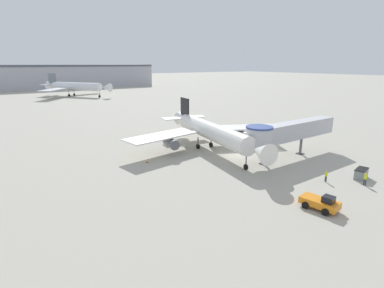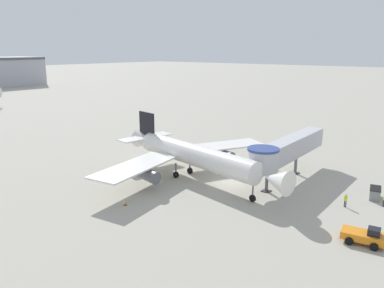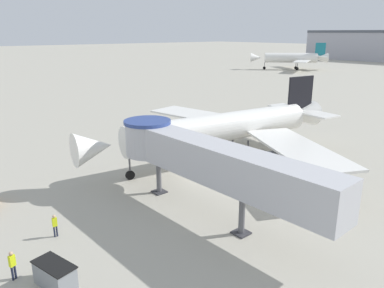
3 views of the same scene
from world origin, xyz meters
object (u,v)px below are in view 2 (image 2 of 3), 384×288
pushback_tug_orange (364,236)px  traffic_cone_starboard_wing (253,162)px  main_airplane (191,155)px  jet_bridge (285,150)px  service_container_gray (375,193)px  traffic_cone_port_wing (125,203)px  ground_crew_wing_walker (346,200)px

pushback_tug_orange → traffic_cone_starboard_wing: (16.11, 21.72, -0.43)m
main_airplane → jet_bridge: size_ratio=1.52×
main_airplane → service_container_gray: 24.78m
jet_bridge → pushback_tug_orange: size_ratio=4.79×
pushback_tug_orange → traffic_cone_starboard_wing: pushback_tug_orange is taller
jet_bridge → traffic_cone_port_wing: 23.52m
main_airplane → traffic_cone_port_wing: size_ratio=48.10×
main_airplane → service_container_gray: size_ratio=11.01×
service_container_gray → traffic_cone_starboard_wing: bearing=80.9°
jet_bridge → traffic_cone_port_wing: (-20.30, 11.07, -4.32)m
pushback_tug_orange → ground_crew_wing_walker: 8.89m
traffic_cone_port_wing → jet_bridge: bearing=-28.6°
jet_bridge → main_airplane: bearing=124.2°
jet_bridge → pushback_tug_orange: (-11.71, -14.20, -3.82)m
traffic_cone_port_wing → service_container_gray: bearing=-46.9°
pushback_tug_orange → ground_crew_wing_walker: (7.81, 4.25, 0.15)m
service_container_gray → ground_crew_wing_walker: ground_crew_wing_walker is taller
traffic_cone_port_wing → traffic_cone_starboard_wing: size_ratio=0.82×
jet_bridge → service_container_gray: bearing=-85.0°
main_airplane → traffic_cone_port_wing: 13.02m
ground_crew_wing_walker → traffic_cone_starboard_wing: bearing=-18.2°
main_airplane → jet_bridge: 13.39m
jet_bridge → ground_crew_wing_walker: size_ratio=12.38×
traffic_cone_port_wing → ground_crew_wing_walker: bearing=-52.0°
main_airplane → ground_crew_wing_walker: 21.37m
pushback_tug_orange → traffic_cone_port_wing: bearing=99.7°
main_airplane → traffic_cone_starboard_wing: bearing=-6.4°
main_airplane → jet_bridge: (7.71, -10.90, 0.99)m
jet_bridge → traffic_cone_port_wing: bearing=150.3°
pushback_tug_orange → traffic_cone_starboard_wing: 27.05m
traffic_cone_starboard_wing → ground_crew_wing_walker: (-8.30, -17.47, 0.58)m
pushback_tug_orange → service_container_gray: size_ratio=1.52×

